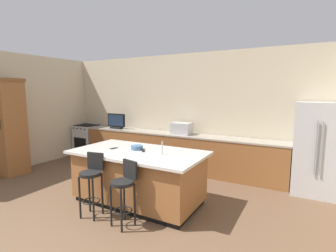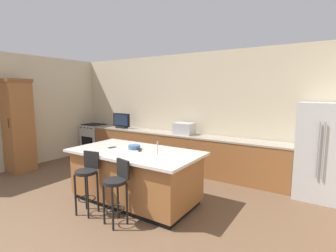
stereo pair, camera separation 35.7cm
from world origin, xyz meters
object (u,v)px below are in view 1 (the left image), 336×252
object	(u,v)px
kitchen_island	(139,176)
cabinet_tower	(10,126)
refrigerator	(317,149)
cell_phone	(114,148)
fruit_bowl	(137,148)
bar_stool_left	(92,179)
tv_remote	(143,150)
tv_monitor	(116,122)
microwave	(182,128)
bar_stool_right	(124,188)
range_oven	(87,140)

from	to	relation	value
kitchen_island	cabinet_tower	bearing A→B (deg)	-176.73
refrigerator	cell_phone	xyz separation A→B (m)	(-3.31, -2.01, 0.05)
refrigerator	fruit_bowl	world-z (taller)	refrigerator
bar_stool_left	tv_remote	xyz separation A→B (m)	(0.42, 0.82, 0.34)
tv_monitor	cell_phone	xyz separation A→B (m)	(1.66, -2.03, -0.19)
microwave	tv_remote	world-z (taller)	microwave
cabinet_tower	fruit_bowl	bearing A→B (deg)	4.93
bar_stool_right	kitchen_island	bearing A→B (deg)	123.80
bar_stool_right	tv_remote	xyz separation A→B (m)	(-0.22, 0.82, 0.36)
microwave	bar_stool_right	world-z (taller)	microwave
fruit_bowl	tv_remote	size ratio (longest dim) A/B	1.28
fruit_bowl	cell_phone	size ratio (longest dim) A/B	1.45
bar_stool_left	tv_remote	size ratio (longest dim) A/B	5.93
cabinet_tower	kitchen_island	bearing A→B (deg)	3.27
bar_stool_right	cell_phone	size ratio (longest dim) A/B	6.48
cell_phone	tv_remote	world-z (taller)	tv_remote
range_oven	microwave	size ratio (longest dim) A/B	1.97
range_oven	fruit_bowl	bearing A→B (deg)	-30.34
microwave	tv_monitor	size ratio (longest dim) A/B	0.81
kitchen_island	bar_stool_left	distance (m)	0.86
tv_remote	tv_monitor	bearing A→B (deg)	104.46
tv_monitor	bar_stool_left	bearing A→B (deg)	-56.47
kitchen_island	refrigerator	world-z (taller)	refrigerator
range_oven	bar_stool_left	bearing A→B (deg)	-42.55
tv_monitor	tv_remote	bearing A→B (deg)	-40.67
microwave	tv_monitor	distance (m)	2.05
refrigerator	tv_remote	size ratio (longest dim) A/B	10.49
refrigerator	fruit_bowl	distance (m)	3.44
tv_monitor	tv_remote	world-z (taller)	tv_monitor
kitchen_island	cabinet_tower	size ratio (longest dim) A/B	1.03
bar_stool_left	cell_phone	size ratio (longest dim) A/B	6.72
range_oven	kitchen_island	bearing A→B (deg)	-30.83
kitchen_island	tv_remote	world-z (taller)	tv_remote
bar_stool_left	cell_phone	world-z (taller)	bar_stool_left
tv_monitor	bar_stool_right	distance (m)	3.74
fruit_bowl	bar_stool_left	bearing A→B (deg)	-106.51
refrigerator	microwave	distance (m)	2.93
range_oven	tv_remote	bearing A→B (deg)	-29.68
cabinet_tower	bar_stool_left	bearing A→B (deg)	-10.17
kitchen_island	bar_stool_left	bearing A→B (deg)	-114.49
kitchen_island	cell_phone	size ratio (longest dim) A/B	15.65
cabinet_tower	bar_stool_left	size ratio (longest dim) A/B	2.26
range_oven	tv_monitor	world-z (taller)	tv_monitor
microwave	cell_phone	size ratio (longest dim) A/B	3.20
kitchen_island	cell_phone	distance (m)	0.70
refrigerator	tv_monitor	distance (m)	4.97
bar_stool_right	cell_phone	bearing A→B (deg)	151.29
refrigerator	bar_stool_right	size ratio (longest dim) A/B	1.84
range_oven	bar_stool_left	xyz separation A→B (m)	(3.06, -2.81, 0.14)
tv_monitor	fruit_bowl	distance (m)	2.82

